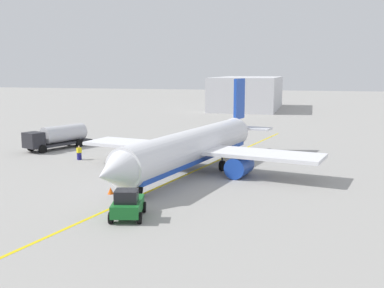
% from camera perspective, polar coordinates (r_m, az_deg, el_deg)
% --- Properties ---
extents(ground_plane, '(400.00, 400.00, 0.00)m').
position_cam_1_polar(ground_plane, '(48.58, 0.00, -3.49)').
color(ground_plane, '#9E9B96').
extents(airplane, '(32.83, 26.97, 9.52)m').
position_cam_1_polar(airplane, '(48.54, 0.27, -0.39)').
color(airplane, white).
rests_on(airplane, ground).
extents(fuel_tanker, '(9.95, 5.98, 3.15)m').
position_cam_1_polar(fuel_tanker, '(65.21, -16.27, 0.92)').
color(fuel_tanker, '#2D2D33').
rests_on(fuel_tanker, ground).
extents(pushback_tug, '(3.97, 3.05, 2.20)m').
position_cam_1_polar(pushback_tug, '(33.94, -7.98, -7.42)').
color(pushback_tug, '#196B28').
rests_on(pushback_tug, ground).
extents(refueling_worker, '(0.63, 0.58, 1.71)m').
position_cam_1_polar(refueling_worker, '(56.70, -13.78, -1.08)').
color(refueling_worker, navy).
rests_on(refueling_worker, ground).
extents(safety_cone_nose, '(0.53, 0.53, 0.59)m').
position_cam_1_polar(safety_cone_nose, '(40.74, -10.03, -5.70)').
color(safety_cone_nose, '#F2590F').
rests_on(safety_cone_nose, ground).
extents(distant_hangar, '(31.75, 16.98, 8.69)m').
position_cam_1_polar(distant_hangar, '(128.29, 6.89, 6.28)').
color(distant_hangar, silver).
rests_on(distant_hangar, ground).
extents(taxi_line_marking, '(64.93, 13.47, 0.01)m').
position_cam_1_polar(taxi_line_marking, '(48.58, 0.00, -3.49)').
color(taxi_line_marking, yellow).
rests_on(taxi_line_marking, ground).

